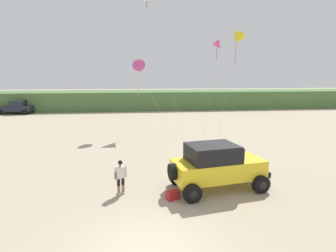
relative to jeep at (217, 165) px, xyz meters
The scene contains 9 objects.
ground_plane 5.78m from the jeep, 129.39° to the right, with size 220.00×220.00×0.00m, color tan.
dune_ridge 34.39m from the jeep, 92.36° to the left, with size 90.00×8.78×2.95m, color #4C703D.
jeep is the anchor object (origin of this frame).
person_watching 4.63m from the jeep, behind, with size 0.56×0.44×1.67m.
cooler_box 2.65m from the jeep, 158.84° to the right, with size 0.56×0.36×0.38m, color #B21E23.
distant_pickup 36.21m from the jeep, 126.05° to the left, with size 4.81×2.92×1.98m.
kite_purple_stunt 14.96m from the jeep, 65.91° to the left, with size 2.86×2.35×9.44m.
kite_orange_streamer 16.89m from the jeep, 73.41° to the left, with size 2.46×2.92×8.97m.
kite_green_box 14.58m from the jeep, 104.58° to the left, with size 3.53×2.76×7.06m.
Camera 1 is at (-0.24, -7.65, 5.46)m, focal length 28.57 mm.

